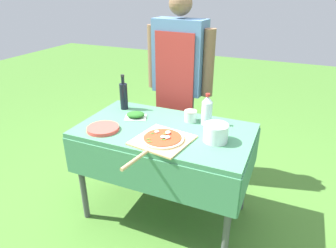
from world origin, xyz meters
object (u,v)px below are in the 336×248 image
mixing_tub (216,133)px  pizza_on_peel (161,140)px  plate_stack (103,129)px  sauce_jar (191,117)px  herb_container (136,115)px  person_cook (179,75)px  prep_table (165,140)px  oil_bottle (124,96)px  water_bottle (207,110)px

mixing_tub → pizza_on_peel: bearing=-154.6°
plate_stack → sauce_jar: size_ratio=2.40×
plate_stack → herb_container: bearing=69.1°
person_cook → prep_table: bearing=107.2°
prep_table → sauce_jar: size_ratio=13.16×
pizza_on_peel → sauce_jar: 0.40m
prep_table → oil_bottle: (-0.47, 0.21, 0.22)m
mixing_tub → person_cook: bearing=128.0°
water_bottle → herb_container: bearing=-168.5°
pizza_on_peel → oil_bottle: bearing=151.5°
pizza_on_peel → sauce_jar: (0.06, 0.39, 0.02)m
person_cook → water_bottle: (0.40, -0.45, -0.10)m
mixing_tub → sauce_jar: (-0.26, 0.24, -0.02)m
pizza_on_peel → herb_container: bearing=150.7°
person_cook → mixing_tub: person_cook is taller
prep_table → person_cook: (-0.14, 0.64, 0.32)m
herb_container → sauce_jar: (0.41, 0.11, 0.01)m
pizza_on_peel → herb_container: 0.44m
prep_table → person_cook: 0.73m
oil_bottle → plate_stack: bearing=-80.3°
plate_stack → mixing_tub: bearing=11.7°
prep_table → herb_container: bearing=163.9°
prep_table → herb_container: herb_container is taller
water_bottle → prep_table: bearing=-143.0°
person_cook → pizza_on_peel: 0.88m
person_cook → pizza_on_peel: bearing=108.5°
prep_table → water_bottle: size_ratio=5.29×
pizza_on_peel → mixing_tub: mixing_tub is taller
prep_table → mixing_tub: size_ratio=7.71×
pizza_on_peel → herb_container: size_ratio=3.06×
prep_table → herb_container: 0.32m
oil_bottle → herb_container: size_ratio=1.46×
plate_stack → sauce_jar: (0.52, 0.40, 0.02)m
prep_table → plate_stack: bearing=-152.9°
prep_table → person_cook: size_ratio=0.75×
person_cook → oil_bottle: bearing=57.4°
prep_table → oil_bottle: bearing=155.4°
pizza_on_peel → oil_bottle: size_ratio=2.10×
pizza_on_peel → sauce_jar: size_ratio=6.38×
herb_container → oil_bottle: bearing=144.0°
prep_table → oil_bottle: size_ratio=4.33×
oil_bottle → plate_stack: oil_bottle is taller
oil_bottle → mixing_tub: oil_bottle is taller
mixing_tub → sauce_jar: bearing=137.7°
pizza_on_peel → sauce_jar: bearing=89.6°
prep_table → sauce_jar: 0.27m
prep_table → oil_bottle: oil_bottle is taller
oil_bottle → herb_container: oil_bottle is taller
herb_container → mixing_tub: mixing_tub is taller
herb_container → plate_stack: herb_container is taller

